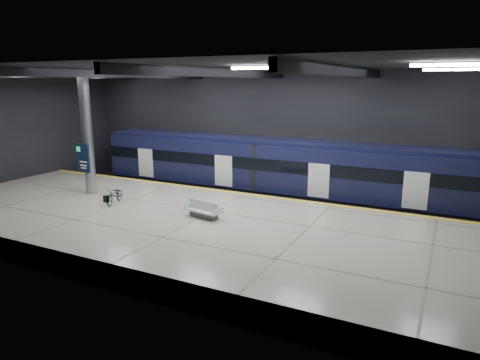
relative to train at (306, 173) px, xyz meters
The scene contains 10 objects.
ground 6.44m from the train, 115.82° to the right, with size 30.00×30.00×0.00m, color black.
room_shell 7.12m from the train, 115.85° to the right, with size 30.10×16.10×8.05m.
platform 8.56m from the train, 108.40° to the right, with size 30.00×11.00×1.10m, color beige.
safety_strip 3.94m from the train, 134.08° to the right, with size 30.00×0.40×0.01m, color yellow.
rails 3.32m from the train, behind, with size 30.00×1.52×0.16m.
train is the anchor object (origin of this frame).
bench 7.95m from the train, 108.39° to the right, with size 1.94×1.08×0.81m.
bicycle 10.95m from the train, 136.24° to the right, with size 0.60×1.72×0.90m, color #99999E.
pannier_bag 11.41m from the train, 138.33° to the right, with size 0.30×0.18×0.35m, color black.
info_column 12.73m from the train, 148.53° to the right, with size 0.90×0.78×6.90m.
Camera 1 is at (10.30, -18.43, 7.31)m, focal length 32.00 mm.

